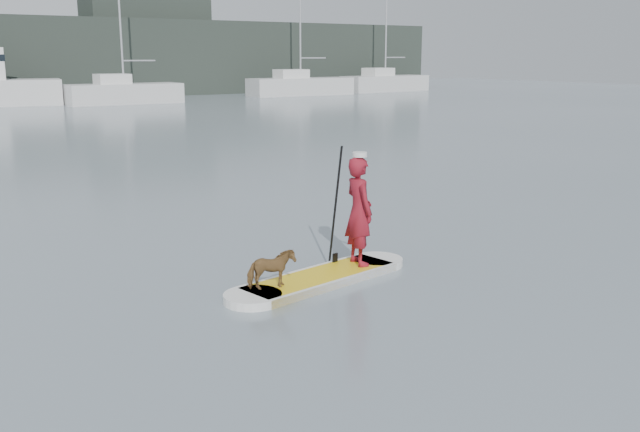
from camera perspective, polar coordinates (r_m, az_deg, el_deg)
ground at (r=7.21m, az=9.63°, el=-14.33°), size 140.00×140.00×0.00m
paddleboard at (r=10.48m, az=-0.00°, el=-5.02°), size 3.27×1.19×0.12m
paddler at (r=10.80m, az=3.14°, el=0.39°), size 0.49×0.66×1.66m
white_cap at (r=10.65m, az=3.20°, el=4.94°), size 0.22×0.22×0.07m
dog at (r=9.80m, az=-3.93°, el=-4.28°), size 0.69×0.42×0.55m
paddle at (r=10.91m, az=1.23°, el=-0.28°), size 0.10×0.30×2.00m
sailboat_e at (r=50.53m, az=-15.46°, el=9.55°), size 7.65×2.58×11.04m
sailboat_f at (r=59.00m, az=-1.63°, el=10.49°), size 8.87×3.05×13.09m
shore_building_east at (r=62.75m, az=-13.62°, el=13.13°), size 10.00×4.00×8.00m
sailboat_g at (r=65.37m, az=5.18°, el=10.65°), size 8.73×3.13×11.02m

